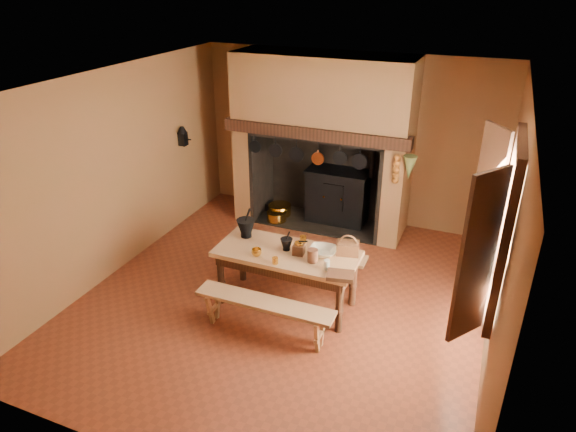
% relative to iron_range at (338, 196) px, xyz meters
% --- Properties ---
extents(floor, '(5.50, 5.50, 0.00)m').
position_rel_iron_range_xyz_m(floor, '(0.04, -2.45, -0.48)').
color(floor, maroon).
rests_on(floor, ground).
extents(ceiling, '(5.50, 5.50, 0.00)m').
position_rel_iron_range_xyz_m(ceiling, '(0.04, -2.45, 2.32)').
color(ceiling, silver).
rests_on(ceiling, back_wall).
extents(back_wall, '(5.00, 0.02, 2.80)m').
position_rel_iron_range_xyz_m(back_wall, '(0.04, 0.30, 0.92)').
color(back_wall, brown).
rests_on(back_wall, floor).
extents(wall_left, '(0.02, 5.50, 2.80)m').
position_rel_iron_range_xyz_m(wall_left, '(-2.46, -2.45, 0.92)').
color(wall_left, brown).
rests_on(wall_left, floor).
extents(wall_right, '(0.02, 5.50, 2.80)m').
position_rel_iron_range_xyz_m(wall_right, '(2.54, -2.45, 0.92)').
color(wall_right, brown).
rests_on(wall_right, floor).
extents(wall_front, '(5.00, 0.02, 2.80)m').
position_rel_iron_range_xyz_m(wall_front, '(0.04, -5.20, 0.92)').
color(wall_front, brown).
rests_on(wall_front, floor).
extents(chimney_breast, '(2.95, 0.96, 2.80)m').
position_rel_iron_range_xyz_m(chimney_breast, '(-0.26, -0.14, 1.33)').
color(chimney_breast, brown).
rests_on(chimney_breast, floor).
extents(iron_range, '(1.12, 0.55, 1.60)m').
position_rel_iron_range_xyz_m(iron_range, '(0.00, 0.00, 0.00)').
color(iron_range, black).
rests_on(iron_range, floor).
extents(hearth_pans, '(0.51, 0.62, 0.20)m').
position_rel_iron_range_xyz_m(hearth_pans, '(-1.01, -0.23, -0.39)').
color(hearth_pans, gold).
rests_on(hearth_pans, floor).
extents(hanging_pans, '(1.92, 0.29, 0.27)m').
position_rel_iron_range_xyz_m(hanging_pans, '(-0.30, -0.64, 0.88)').
color(hanging_pans, black).
rests_on(hanging_pans, chimney_breast).
extents(onion_string, '(0.12, 0.10, 0.46)m').
position_rel_iron_range_xyz_m(onion_string, '(1.04, -0.66, 0.85)').
color(onion_string, '#A2541E').
rests_on(onion_string, chimney_breast).
extents(herb_bunch, '(0.20, 0.20, 0.35)m').
position_rel_iron_range_xyz_m(herb_bunch, '(1.22, -0.66, 0.90)').
color(herb_bunch, '#545C2B').
rests_on(herb_bunch, chimney_breast).
extents(window, '(0.39, 1.75, 1.76)m').
position_rel_iron_range_xyz_m(window, '(2.39, -2.85, 1.22)').
color(window, white).
rests_on(window, wall_right).
extents(wall_coffee_mill, '(0.23, 0.16, 0.31)m').
position_rel_iron_range_xyz_m(wall_coffee_mill, '(-2.38, -0.90, 1.03)').
color(wall_coffee_mill, black).
rests_on(wall_coffee_mill, wall_left).
extents(work_table, '(1.77, 0.79, 0.77)m').
position_rel_iron_range_xyz_m(work_table, '(0.12, -2.54, 0.16)').
color(work_table, '#A5764B').
rests_on(work_table, floor).
extents(bench_front, '(1.68, 0.29, 0.47)m').
position_rel_iron_range_xyz_m(bench_front, '(0.12, -3.22, -0.13)').
color(bench_front, '#A5764B').
rests_on(bench_front, floor).
extents(bench_back, '(1.72, 0.30, 0.48)m').
position_rel_iron_range_xyz_m(bench_back, '(0.12, -1.91, -0.12)').
color(bench_back, '#A5764B').
rests_on(bench_back, floor).
extents(mortar_large, '(0.24, 0.24, 0.41)m').
position_rel_iron_range_xyz_m(mortar_large, '(-0.52, -2.38, 0.42)').
color(mortar_large, black).
rests_on(mortar_large, work_table).
extents(mortar_small, '(0.15, 0.15, 0.26)m').
position_rel_iron_range_xyz_m(mortar_small, '(0.10, -2.50, 0.37)').
color(mortar_small, black).
rests_on(mortar_small, work_table).
extents(coffee_grinder, '(0.18, 0.14, 0.21)m').
position_rel_iron_range_xyz_m(coffee_grinder, '(0.28, -2.54, 0.36)').
color(coffee_grinder, '#3E2113').
rests_on(coffee_grinder, work_table).
extents(brass_mug_a, '(0.08, 0.08, 0.08)m').
position_rel_iron_range_xyz_m(brass_mug_a, '(0.10, -2.86, 0.32)').
color(brass_mug_a, gold).
rests_on(brass_mug_a, work_table).
extents(brass_mug_b, '(0.09, 0.09, 0.10)m').
position_rel_iron_range_xyz_m(brass_mug_b, '(0.23, -2.26, 0.33)').
color(brass_mug_b, gold).
rests_on(brass_mug_b, work_table).
extents(mixing_bowl, '(0.39, 0.39, 0.08)m').
position_rel_iron_range_xyz_m(mixing_bowl, '(0.56, -2.44, 0.33)').
color(mixing_bowl, beige).
rests_on(mixing_bowl, work_table).
extents(stoneware_crock, '(0.13, 0.13, 0.16)m').
position_rel_iron_range_xyz_m(stoneware_crock, '(0.50, -2.64, 0.36)').
color(stoneware_crock, '#4F2C1D').
rests_on(stoneware_crock, work_table).
extents(glass_jar, '(0.08, 0.08, 0.12)m').
position_rel_iron_range_xyz_m(glass_jar, '(0.71, -2.75, 0.35)').
color(glass_jar, beige).
rests_on(glass_jar, work_table).
extents(wicker_basket, '(0.31, 0.25, 0.26)m').
position_rel_iron_range_xyz_m(wicker_basket, '(0.83, -2.30, 0.37)').
color(wicker_basket, '#553019').
rests_on(wicker_basket, work_table).
extents(wooden_tray, '(0.34, 0.27, 0.05)m').
position_rel_iron_range_xyz_m(wooden_tray, '(0.91, -2.86, 0.31)').
color(wooden_tray, '#3E2113').
rests_on(wooden_tray, work_table).
extents(brass_cup, '(0.13, 0.13, 0.10)m').
position_rel_iron_range_xyz_m(brass_cup, '(-0.18, -2.78, 0.33)').
color(brass_cup, gold).
rests_on(brass_cup, work_table).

